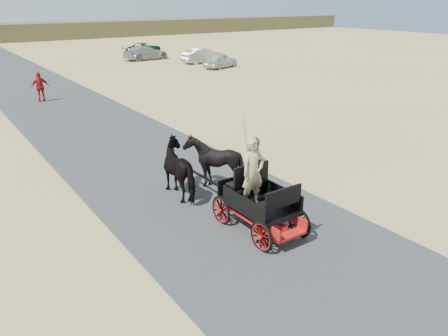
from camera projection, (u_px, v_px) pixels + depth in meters
ground at (227, 216)px, 12.16m from camera, size 140.00×140.00×0.00m
road at (227, 216)px, 12.16m from camera, size 6.00×140.00×0.01m
carriage at (259, 216)px, 11.36m from camera, size 1.30×2.40×0.72m
horse_left at (183, 169)px, 13.18m from camera, size 0.91×2.01×1.70m
horse_right at (213, 162)px, 13.77m from camera, size 1.37×1.54×1.70m
driver_man at (253, 172)px, 10.83m from camera, size 0.66×0.43×1.80m
passenger_woman at (255, 166)px, 11.56m from camera, size 0.77×0.60×1.58m
pedestrian at (40, 87)px, 25.41m from camera, size 1.01×0.43×1.73m
car_a at (220, 60)px, 38.12m from camera, size 3.98×2.65×1.26m
car_b at (203, 56)px, 41.00m from camera, size 4.17×1.51×1.37m
car_c at (146, 53)px, 43.25m from camera, size 4.71×2.23×1.33m
car_d at (145, 48)px, 47.65m from camera, size 4.82×4.04×1.23m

